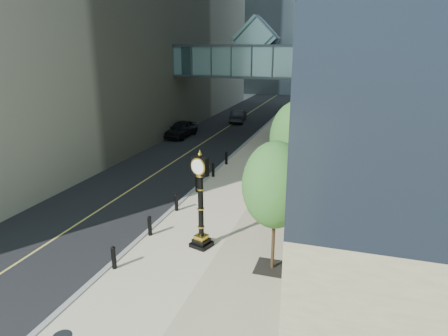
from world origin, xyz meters
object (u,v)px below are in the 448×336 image
(street_clock, at_px, (201,207))
(car_far, at_px, (238,116))
(car_near, at_px, (181,129))
(pedestrian, at_px, (268,204))

(street_clock, relative_size, car_far, 1.00)
(car_far, bearing_deg, street_clock, 94.68)
(car_near, relative_size, car_far, 1.08)
(pedestrian, height_order, car_near, pedestrian)
(pedestrian, distance_m, car_near, 21.38)
(street_clock, height_order, car_far, street_clock)
(pedestrian, relative_size, car_near, 0.37)
(pedestrian, height_order, car_far, pedestrian)
(car_far, bearing_deg, car_near, 63.28)
(pedestrian, bearing_deg, car_near, -54.48)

